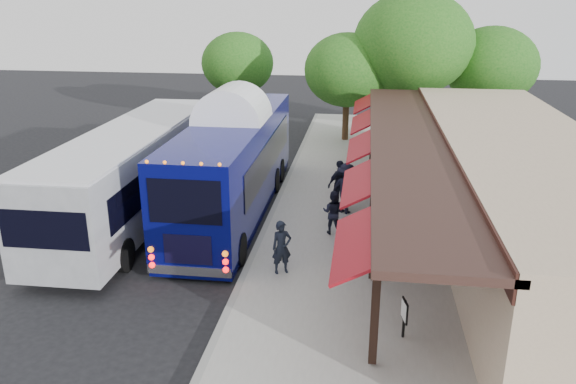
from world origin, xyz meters
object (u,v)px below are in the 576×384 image
at_px(ped_a, 282,247).
at_px(ped_c, 340,184).
at_px(city_bus, 136,169).
at_px(ped_d, 346,188).
at_px(coach_bus, 234,159).
at_px(sign_board, 404,312).
at_px(ped_b, 333,212).

height_order(ped_a, ped_c, ped_c).
bearing_deg(ped_c, city_bus, -25.65).
bearing_deg(ped_d, city_bus, 39.49).
height_order(coach_bus, ped_c, coach_bus).
bearing_deg(city_bus, coach_bus, 16.28).
bearing_deg(city_bus, sign_board, -37.19).
relative_size(coach_bus, city_bus, 0.96).
height_order(coach_bus, city_bus, coach_bus).
xyz_separation_m(coach_bus, ped_c, (4.00, 0.56, -0.98)).
xyz_separation_m(city_bus, ped_c, (7.49, 1.61, -0.78)).
relative_size(city_bus, ped_a, 7.79).
xyz_separation_m(coach_bus, ped_d, (4.26, 0.01, -0.96)).
height_order(ped_d, sign_board, ped_d).
xyz_separation_m(coach_bus, ped_a, (2.59, -5.16, -1.11)).
relative_size(city_bus, sign_board, 12.71).
bearing_deg(ped_d, coach_bus, 31.76).
bearing_deg(sign_board, ped_d, 89.64).
relative_size(coach_bus, ped_a, 7.48).
relative_size(ped_b, ped_d, 0.80).
height_order(ped_a, ped_d, ped_d).
distance_m(coach_bus, ped_b, 4.55).
bearing_deg(ped_c, ped_b, 49.96).
bearing_deg(ped_c, ped_a, 38.32).
xyz_separation_m(coach_bus, sign_board, (5.96, -8.08, -1.25)).
bearing_deg(ped_b, ped_a, 80.71).
xyz_separation_m(ped_a, ped_b, (1.31, 3.13, -0.04)).
bearing_deg(city_bus, ped_d, 7.23).
relative_size(ped_a, ped_d, 0.84).
relative_size(coach_bus, ped_c, 6.46).
relative_size(ped_c, ped_d, 0.97).
bearing_deg(ped_a, coach_bus, 91.49).
distance_m(coach_bus, ped_c, 4.16).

